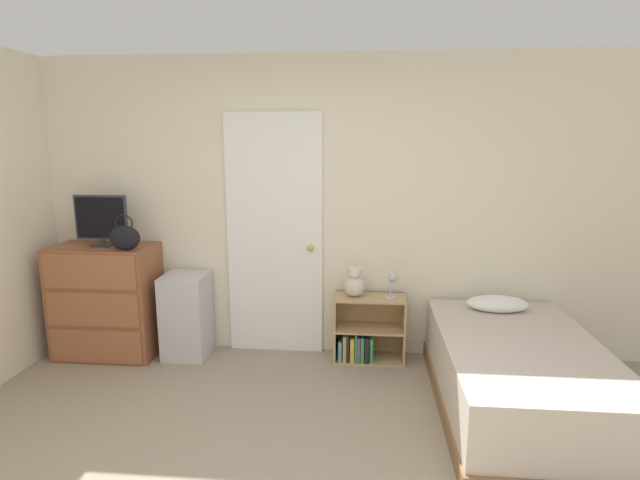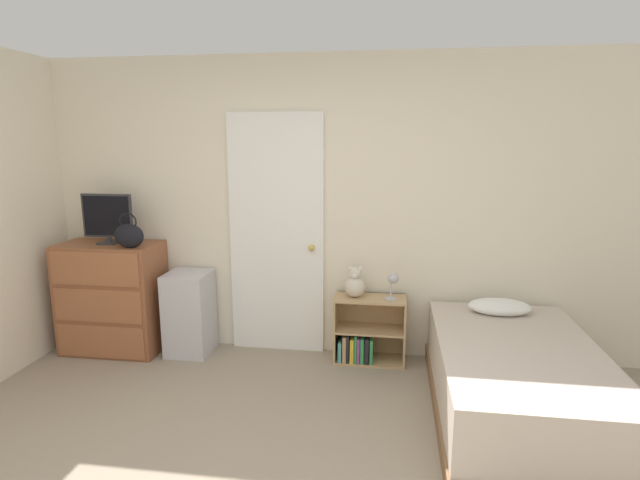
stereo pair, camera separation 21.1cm
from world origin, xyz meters
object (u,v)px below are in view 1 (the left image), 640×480
object	(u,v)px
bed	(518,376)
tv	(101,220)
handbag	(125,237)
storage_bin	(187,315)
bookshelf	(364,335)
desk_lamp	(392,281)
teddy_bear	(355,283)
dresser	(107,301)

from	to	relation	value
bed	tv	bearing A→B (deg)	168.41
handbag	storage_bin	world-z (taller)	handbag
storage_bin	bookshelf	xyz separation A→B (m)	(1.54, 0.05, -0.14)
desk_lamp	bed	distance (m)	1.19
teddy_bear	dresser	bearing A→B (deg)	-177.59
dresser	bookshelf	distance (m)	2.24
bookshelf	handbag	bearing A→B (deg)	-173.23
bookshelf	storage_bin	bearing A→B (deg)	-178.20
bookshelf	teddy_bear	size ratio (longest dim) A/B	2.26
handbag	teddy_bear	bearing A→B (deg)	7.02
desk_lamp	bookshelf	bearing A→B (deg)	169.38
teddy_bear	desk_lamp	xyz separation A→B (m)	(0.31, -0.04, 0.04)
tv	teddy_bear	bearing A→B (deg)	2.08
storage_bin	desk_lamp	xyz separation A→B (m)	(1.76, 0.01, 0.36)
teddy_bear	bed	bearing A→B (deg)	-33.19
desk_lamp	dresser	bearing A→B (deg)	-178.81
handbag	dresser	bearing A→B (deg)	153.67
tv	dresser	bearing A→B (deg)	-120.32
dresser	desk_lamp	size ratio (longest dim) A/B	4.26
bookshelf	teddy_bear	distance (m)	0.46
storage_bin	teddy_bear	bearing A→B (deg)	1.81
tv	storage_bin	bearing A→B (deg)	2.64
dresser	desk_lamp	world-z (taller)	dresser
tv	desk_lamp	world-z (taller)	tv
dresser	teddy_bear	world-z (taller)	dresser
handbag	desk_lamp	bearing A→B (deg)	4.99
storage_bin	bookshelf	world-z (taller)	storage_bin
desk_lamp	handbag	bearing A→B (deg)	-175.01
handbag	desk_lamp	xyz separation A→B (m)	(2.17, 0.19, -0.36)
bookshelf	bed	bearing A→B (deg)	-35.44
storage_bin	bed	distance (m)	2.69
bookshelf	bed	xyz separation A→B (m)	(1.06, -0.75, 0.04)
desk_lamp	tv	bearing A→B (deg)	-179.11
dresser	bookshelf	bearing A→B (deg)	2.38
bookshelf	bed	distance (m)	1.30
tv	bookshelf	bearing A→B (deg)	2.06
dresser	teddy_bear	xyz separation A→B (m)	(2.14, 0.09, 0.19)
storage_bin	bed	size ratio (longest dim) A/B	0.40
handbag	desk_lamp	distance (m)	2.21
storage_bin	desk_lamp	world-z (taller)	desk_lamp
teddy_bear	bookshelf	bearing A→B (deg)	1.57
dresser	desk_lamp	distance (m)	2.46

